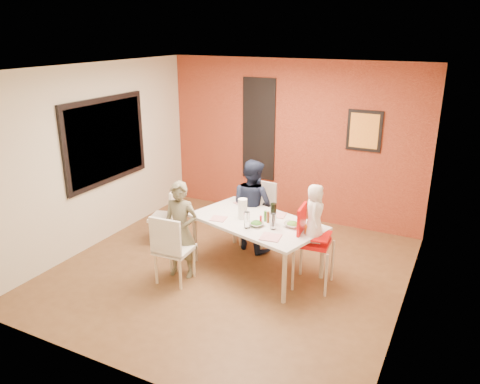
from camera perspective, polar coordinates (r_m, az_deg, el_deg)
The scene contains 35 objects.
ground at distance 6.54m, azimuth -1.20°, elevation -9.50°, with size 4.50×4.50×0.00m, color brown.
ceiling at distance 5.74m, azimuth -1.39°, elevation 14.81°, with size 4.50×4.50×0.02m, color white.
wall_back at distance 7.99m, azimuth 6.35°, elevation 6.18°, with size 4.50×0.02×2.70m, color beige.
wall_front at distance 4.29m, azimuth -15.64°, elevation -6.31°, with size 4.50×0.02×2.70m, color beige.
wall_left at distance 7.30m, azimuth -17.13°, elevation 4.17°, with size 0.02×4.50×2.70m, color beige.
wall_right at distance 5.38m, azimuth 20.38°, elevation -1.51°, with size 0.02×4.50×2.70m, color beige.
brick_accent_wall at distance 7.97m, azimuth 6.30°, elevation 6.15°, with size 4.50×0.02×2.70m, color maroon.
picture_window_frame at distance 7.37m, azimuth -16.05°, elevation 6.02°, with size 0.05×1.70×1.30m, color black.
picture_window_pane at distance 7.36m, azimuth -15.96°, elevation 6.01°, with size 0.02×1.55×1.15m, color black.
glassblock_strip at distance 8.15m, azimuth 2.32°, elevation 7.62°, with size 0.55×0.03×1.70m, color silver.
glassblock_surround at distance 8.14m, azimuth 2.31°, elevation 7.61°, with size 0.60×0.03×1.76m, color black.
art_print_frame at distance 7.56m, azimuth 14.92°, elevation 7.23°, with size 0.54×0.03×0.64m, color black.
art_print_canvas at distance 7.55m, azimuth 14.89°, elevation 7.21°, with size 0.44×0.01×0.54m, color gold.
dining_table at distance 6.28m, azimuth 2.05°, elevation -4.02°, with size 1.95×1.42×0.73m.
chair_near at distance 6.06m, azimuth -8.44°, elevation -6.56°, with size 0.46×0.46×0.95m.
chair_far at distance 7.16m, azimuth 2.40°, elevation -2.14°, with size 0.47×0.47×0.96m.
chair_left at distance 7.19m, azimuth -8.63°, elevation -2.58°, with size 0.50×0.50×0.88m.
high_chair at distance 5.98m, azimuth 8.60°, elevation -5.70°, with size 0.49×0.49×1.07m.
child_near at distance 6.19m, azimuth -7.24°, elevation -4.62°, with size 0.48×0.31×1.31m, color brown.
child_far at distance 6.89m, azimuth 1.52°, elevation -1.59°, with size 0.67×0.52×1.38m, color black.
toddler at distance 5.83m, azimuth 9.07°, elevation -2.55°, with size 0.36×0.24×0.74m, color white.
plate_near_left at distance 6.30m, azimuth -2.66°, elevation -3.26°, with size 0.20×0.20×0.01m, color silver.
plate_far_mid at distance 6.44m, azimuth 4.58°, elevation -2.80°, with size 0.22×0.22×0.01m, color white.
plate_near_right at distance 5.77m, azimuth 3.75°, elevation -5.51°, with size 0.24×0.24×0.01m, color white.
plate_far_left at distance 6.85m, azimuth 0.46°, elevation -1.34°, with size 0.23×0.23×0.01m, color silver.
salad_bowl_a at distance 6.08m, azimuth 2.01°, elevation -3.94°, with size 0.20×0.20×0.05m, color silver.
salad_bowl_b at distance 6.09m, azimuth 6.43°, elevation -3.97°, with size 0.22×0.22×0.05m, color silver.
wine_bottle at distance 6.08m, azimuth 4.08°, elevation -2.71°, with size 0.08×0.08×0.29m, color black.
wine_glass_a at distance 5.99m, azimuth 0.84°, elevation -3.42°, with size 0.08×0.08×0.22m, color white.
wine_glass_b at distance 5.97m, azimuth 4.06°, elevation -3.60°, with size 0.07×0.07×0.21m, color white.
paper_towel_roll at distance 6.27m, azimuth 0.31°, elevation -2.05°, with size 0.12×0.12×0.28m, color white.
condiment_red at distance 6.10m, azimuth 2.54°, elevation -3.47°, with size 0.03×0.03×0.13m, color red.
condiment_green at distance 6.21m, azimuth 3.09°, elevation -2.96°, with size 0.04×0.04×0.15m, color #397D29.
condiment_brown at distance 6.17m, azimuth 3.45°, elevation -3.08°, with size 0.04×0.04×0.15m, color brown.
sippy_cup at distance 5.90m, azimuth 8.20°, elevation -4.53°, with size 0.07×0.07×0.12m, color #CF6817.
Camera 1 is at (2.70, -5.05, 3.15)m, focal length 35.00 mm.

